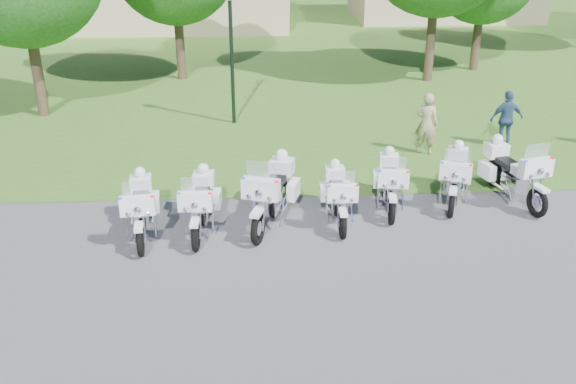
{
  "coord_description": "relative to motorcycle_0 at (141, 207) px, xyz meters",
  "views": [
    {
      "loc": [
        -1.07,
        -11.32,
        6.6
      ],
      "look_at": [
        -0.37,
        1.2,
        0.95
      ],
      "focal_mm": 40.0,
      "sensor_mm": 36.0,
      "label": 1
    }
  ],
  "objects": [
    {
      "name": "motorcycle_2",
      "position": [
        2.85,
        0.44,
        0.09
      ],
      "size": [
        1.37,
        2.54,
        1.77
      ],
      "rotation": [
        0.0,
        0.0,
        2.83
      ],
      "color": "black",
      "rests_on": "ground"
    },
    {
      "name": "motorcycle_4",
      "position": [
        5.65,
        1.1,
        -0.01
      ],
      "size": [
        0.94,
        2.26,
        1.52
      ],
      "rotation": [
        0.0,
        0.0,
        3.0
      ],
      "color": "black",
      "rests_on": "ground"
    },
    {
      "name": "motorcycle_1",
      "position": [
        1.27,
        0.14,
        0.0
      ],
      "size": [
        0.82,
        2.32,
        1.56
      ],
      "rotation": [
        0.0,
        0.0,
        3.09
      ],
      "color": "black",
      "rests_on": "ground"
    },
    {
      "name": "motorcycle_6",
      "position": [
        8.69,
        1.37,
        0.06
      ],
      "size": [
        1.17,
        2.48,
        1.69
      ],
      "rotation": [
        0.0,
        0.0,
        3.36
      ],
      "color": "black",
      "rests_on": "ground"
    },
    {
      "name": "motorcycle_0",
      "position": [
        0.0,
        0.0,
        0.0
      ],
      "size": [
        0.91,
        2.31,
        1.56
      ],
      "rotation": [
        0.0,
        0.0,
        3.25
      ],
      "color": "black",
      "rests_on": "ground"
    },
    {
      "name": "motorcycle_3",
      "position": [
        4.33,
        0.46,
        -0.03
      ],
      "size": [
        0.72,
        2.19,
        1.47
      ],
      "rotation": [
        0.0,
        0.0,
        3.13
      ],
      "color": "black",
      "rests_on": "ground"
    },
    {
      "name": "motorcycle_5",
      "position": [
        7.28,
        1.35,
        0.01
      ],
      "size": [
        1.25,
        2.25,
        1.57
      ],
      "rotation": [
        0.0,
        0.0,
        2.8
      ],
      "color": "black",
      "rests_on": "ground"
    },
    {
      "name": "ground",
      "position": [
        3.54,
        -1.28,
        -0.65
      ],
      "size": [
        100.0,
        100.0,
        0.0
      ],
      "primitive_type": "plane",
      "color": "#4E4E53",
      "rests_on": "ground"
    },
    {
      "name": "lamp_post",
      "position": [
        1.83,
        7.68,
        2.61
      ],
      "size": [
        0.44,
        0.44,
        4.34
      ],
      "color": "black",
      "rests_on": "ground"
    },
    {
      "name": "grass_lawn",
      "position": [
        3.54,
        25.72,
        -0.65
      ],
      "size": [
        100.0,
        48.0,
        0.01
      ],
      "primitive_type": "cube",
      "color": "#396C22",
      "rests_on": "ground"
    },
    {
      "name": "bystander_c",
      "position": [
        9.87,
        4.98,
        0.19
      ],
      "size": [
        1.02,
        0.49,
        1.68
      ],
      "primitive_type": "imported",
      "rotation": [
        0.0,
        0.0,
        3.23
      ],
      "color": "#304D74",
      "rests_on": "ground"
    },
    {
      "name": "bystander_a",
      "position": [
        7.38,
        4.56,
        0.24
      ],
      "size": [
        0.77,
        0.67,
        1.78
      ],
      "primitive_type": "imported",
      "rotation": [
        0.0,
        0.0,
        2.68
      ],
      "color": "tan",
      "rests_on": "ground"
    }
  ]
}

